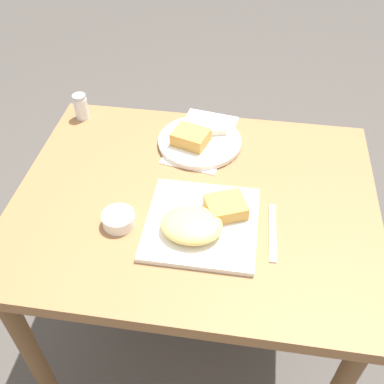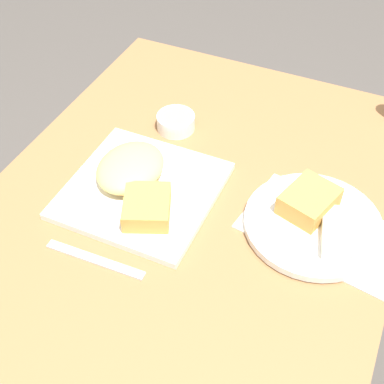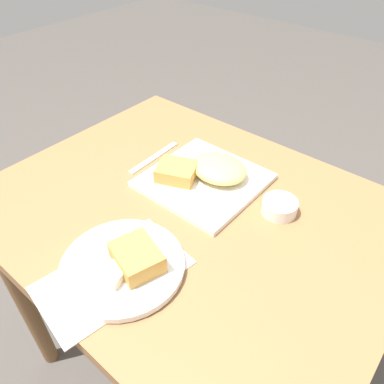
% 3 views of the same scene
% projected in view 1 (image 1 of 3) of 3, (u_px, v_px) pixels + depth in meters
% --- Properties ---
extents(ground_plane, '(8.00, 8.00, 0.00)m').
position_uv_depth(ground_plane, '(194.00, 341.00, 1.71)').
color(ground_plane, '#4C4742').
extents(dining_table, '(0.94, 0.75, 0.78)m').
position_uv_depth(dining_table, '(195.00, 224.00, 1.24)').
color(dining_table, olive).
rests_on(dining_table, ground_plane).
extents(menu_card, '(0.21, 0.31, 0.00)m').
position_uv_depth(menu_card, '(201.00, 139.00, 1.34)').
color(menu_card, silver).
rests_on(menu_card, dining_table).
extents(plate_square_near, '(0.27, 0.27, 0.06)m').
position_uv_depth(plate_square_near, '(201.00, 222.00, 1.08)').
color(plate_square_near, white).
rests_on(plate_square_near, dining_table).
extents(plate_oval_far, '(0.24, 0.24, 0.05)m').
position_uv_depth(plate_oval_far, '(198.00, 139.00, 1.31)').
color(plate_oval_far, white).
rests_on(plate_oval_far, menu_card).
extents(sauce_ramekin, '(0.08, 0.08, 0.03)m').
position_uv_depth(sauce_ramekin, '(119.00, 219.00, 1.09)').
color(sauce_ramekin, white).
rests_on(sauce_ramekin, dining_table).
extents(salt_shaker, '(0.04, 0.04, 0.08)m').
position_uv_depth(salt_shaker, '(81.00, 108.00, 1.40)').
color(salt_shaker, white).
rests_on(salt_shaker, dining_table).
extents(butter_knife, '(0.02, 0.18, 0.00)m').
position_uv_depth(butter_knife, '(273.00, 232.00, 1.08)').
color(butter_knife, silver).
rests_on(butter_knife, dining_table).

